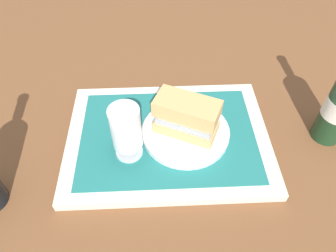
# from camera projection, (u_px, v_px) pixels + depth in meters

# --- Properties ---
(ground_plane) EXTENTS (3.00, 3.00, 0.00)m
(ground_plane) POSITION_uv_depth(u_px,v_px,m) (168.00, 141.00, 0.70)
(ground_plane) COLOR brown
(tray) EXTENTS (0.44, 0.32, 0.02)m
(tray) POSITION_uv_depth(u_px,v_px,m) (168.00, 138.00, 0.69)
(tray) COLOR beige
(tray) RESTS_ON ground_plane
(placemat) EXTENTS (0.38, 0.27, 0.00)m
(placemat) POSITION_uv_depth(u_px,v_px,m) (168.00, 135.00, 0.68)
(placemat) COLOR #1E6B66
(placemat) RESTS_ON tray
(plate) EXTENTS (0.19, 0.19, 0.01)m
(plate) POSITION_uv_depth(u_px,v_px,m) (185.00, 131.00, 0.68)
(plate) COLOR white
(plate) RESTS_ON placemat
(sandwich) EXTENTS (0.14, 0.11, 0.08)m
(sandwich) POSITION_uv_depth(u_px,v_px,m) (185.00, 115.00, 0.65)
(sandwich) COLOR tan
(sandwich) RESTS_ON plate
(beer_glass) EXTENTS (0.06, 0.06, 0.12)m
(beer_glass) POSITION_uv_depth(u_px,v_px,m) (126.00, 131.00, 0.60)
(beer_glass) COLOR silver
(beer_glass) RESTS_ON placemat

